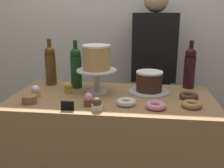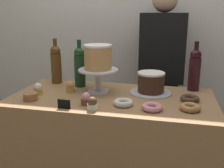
% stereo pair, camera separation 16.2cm
% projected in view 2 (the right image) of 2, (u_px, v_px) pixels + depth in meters
% --- Properties ---
extents(back_wall, '(6.00, 0.05, 2.60)m').
position_uv_depth(back_wall, '(134.00, 24.00, 2.37)').
color(back_wall, silver).
rests_on(back_wall, ground_plane).
extents(display_counter, '(1.25, 0.63, 0.90)m').
position_uv_depth(display_counter, '(112.00, 161.00, 1.76)').
color(display_counter, '#997047').
rests_on(display_counter, ground_plane).
extents(cake_stand_pedestal, '(0.26, 0.26, 0.15)m').
position_uv_depth(cake_stand_pedestal, '(98.00, 76.00, 1.70)').
color(cake_stand_pedestal, silver).
rests_on(cake_stand_pedestal, display_counter).
extents(white_layer_cake, '(0.18, 0.18, 0.16)m').
position_uv_depth(white_layer_cake, '(98.00, 57.00, 1.67)').
color(white_layer_cake, tan).
rests_on(white_layer_cake, cake_stand_pedestal).
extents(silver_serving_platter, '(0.26, 0.26, 0.01)m').
position_uv_depth(silver_serving_platter, '(151.00, 93.00, 1.70)').
color(silver_serving_platter, silver).
rests_on(silver_serving_platter, display_counter).
extents(chocolate_round_cake, '(0.17, 0.17, 0.13)m').
position_uv_depth(chocolate_round_cake, '(151.00, 82.00, 1.68)').
color(chocolate_round_cake, '#3D2619').
rests_on(chocolate_round_cake, silver_serving_platter).
extents(wine_bottle_green, '(0.08, 0.08, 0.33)m').
position_uv_depth(wine_bottle_green, '(80.00, 66.00, 1.82)').
color(wine_bottle_green, '#193D1E').
rests_on(wine_bottle_green, display_counter).
extents(wine_bottle_dark_red, '(0.08, 0.08, 0.33)m').
position_uv_depth(wine_bottle_dark_red, '(195.00, 69.00, 1.73)').
color(wine_bottle_dark_red, black).
rests_on(wine_bottle_dark_red, display_counter).
extents(wine_bottle_amber, '(0.08, 0.08, 0.33)m').
position_uv_depth(wine_bottle_amber, '(56.00, 64.00, 1.91)').
color(wine_bottle_amber, '#5B3814').
rests_on(wine_bottle_amber, display_counter).
extents(cupcake_vanilla, '(0.06, 0.06, 0.07)m').
position_uv_depth(cupcake_vanilla, '(38.00, 89.00, 1.67)').
color(cupcake_vanilla, gold).
rests_on(cupcake_vanilla, display_counter).
extents(cupcake_caramel, '(0.06, 0.06, 0.07)m').
position_uv_depth(cupcake_caramel, '(70.00, 87.00, 1.72)').
color(cupcake_caramel, gold).
rests_on(cupcake_caramel, display_counter).
extents(cupcake_strawberry, '(0.06, 0.06, 0.07)m').
position_uv_depth(cupcake_strawberry, '(86.00, 99.00, 1.48)').
color(cupcake_strawberry, brown).
rests_on(cupcake_strawberry, display_counter).
extents(cupcake_chocolate, '(0.06, 0.06, 0.07)m').
position_uv_depth(cupcake_chocolate, '(92.00, 104.00, 1.41)').
color(cupcake_chocolate, white).
rests_on(cupcake_chocolate, display_counter).
extents(donut_maple, '(0.11, 0.11, 0.03)m').
position_uv_depth(donut_maple, '(190.00, 107.00, 1.41)').
color(donut_maple, '#B27F47').
rests_on(donut_maple, display_counter).
extents(donut_sugar, '(0.11, 0.11, 0.03)m').
position_uv_depth(donut_sugar, '(123.00, 103.00, 1.48)').
color(donut_sugar, silver).
rests_on(donut_sugar, display_counter).
extents(donut_pink, '(0.11, 0.11, 0.03)m').
position_uv_depth(donut_pink, '(152.00, 107.00, 1.41)').
color(donut_pink, pink).
rests_on(donut_pink, display_counter).
extents(donut_chocolate, '(0.11, 0.11, 0.03)m').
position_uv_depth(donut_chocolate, '(190.00, 99.00, 1.55)').
color(donut_chocolate, '#472D1E').
rests_on(donut_chocolate, display_counter).
extents(cookie_stack, '(0.08, 0.08, 0.04)m').
position_uv_depth(cookie_stack, '(30.00, 97.00, 1.57)').
color(cookie_stack, olive).
rests_on(cookie_stack, display_counter).
extents(price_sign_chalkboard, '(0.07, 0.01, 0.05)m').
position_uv_depth(price_sign_chalkboard, '(64.00, 104.00, 1.43)').
color(price_sign_chalkboard, black).
rests_on(price_sign_chalkboard, display_counter).
extents(barista_figure, '(0.36, 0.22, 1.60)m').
position_uv_depth(barista_figure, '(161.00, 82.00, 2.21)').
color(barista_figure, black).
rests_on(barista_figure, ground_plane).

